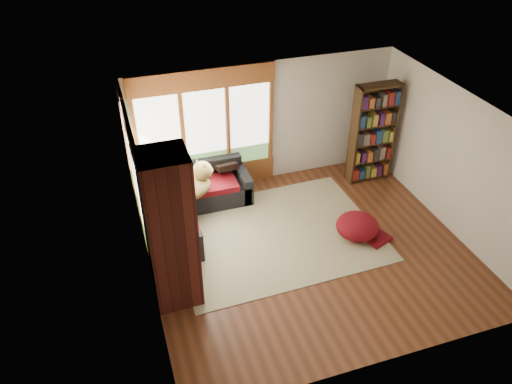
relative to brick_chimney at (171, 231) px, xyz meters
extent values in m
plane|color=#4E2715|center=(2.40, 0.35, -1.30)|extent=(5.50, 5.50, 0.00)
plane|color=white|center=(2.40, 0.35, 1.30)|extent=(5.50, 5.50, 0.00)
cube|color=silver|center=(2.40, 2.85, 0.00)|extent=(5.50, 0.04, 2.60)
cube|color=silver|center=(2.40, -2.15, 0.00)|extent=(5.50, 0.04, 2.60)
cube|color=silver|center=(-0.35, 0.35, 0.00)|extent=(0.04, 5.00, 2.60)
cube|color=silver|center=(5.15, 0.35, 0.00)|extent=(0.04, 5.00, 2.60)
cube|color=brown|center=(1.20, 2.82, 0.05)|extent=(2.82, 0.10, 1.90)
cube|color=white|center=(1.20, 2.82, 0.05)|extent=(2.54, 0.09, 1.62)
cube|color=brown|center=(-0.32, 1.55, 0.05)|extent=(0.10, 2.62, 1.90)
cube|color=white|center=(-0.32, 1.55, 0.05)|extent=(0.09, 2.36, 1.62)
cube|color=gray|center=(-0.29, 2.38, 0.45)|extent=(0.03, 0.72, 0.90)
cube|color=#471914|center=(0.00, 0.00, 0.00)|extent=(0.70, 0.70, 2.60)
cube|color=black|center=(0.75, 2.40, -1.09)|extent=(2.20, 0.90, 0.42)
cube|color=black|center=(0.75, 2.75, -0.69)|extent=(2.20, 0.20, 0.38)
cube|color=black|center=(1.75, 2.40, -1.00)|extent=(0.20, 0.90, 0.60)
cube|color=maroon|center=(0.65, 2.28, -0.82)|extent=(1.90, 0.66, 0.12)
cube|color=black|center=(0.10, 1.75, -1.09)|extent=(0.90, 2.20, 0.42)
cube|color=black|center=(-0.25, 1.75, -0.69)|extent=(0.20, 2.20, 0.38)
cube|color=black|center=(0.10, 0.75, -1.00)|extent=(0.90, 0.20, 0.60)
cube|color=maroon|center=(0.22, 1.40, -0.82)|extent=(0.66, 1.20, 0.12)
cube|color=maroon|center=(0.22, 2.35, -0.82)|extent=(0.66, 0.66, 0.12)
cube|color=beige|center=(1.98, 0.93, -1.29)|extent=(3.78, 2.93, 0.01)
cube|color=#3B2513|center=(4.98, 2.15, -0.23)|extent=(0.04, 0.31, 2.15)
cube|color=#3B2513|center=(4.10, 2.15, -0.23)|extent=(0.04, 0.31, 2.15)
cube|color=#3B2513|center=(4.54, 2.29, -0.23)|extent=(0.92, 0.02, 2.15)
cube|color=#3B2513|center=(4.54, 2.15, -1.24)|extent=(0.84, 0.29, 0.03)
cube|color=#3B2513|center=(4.54, 2.15, -0.83)|extent=(0.84, 0.29, 0.03)
cube|color=#3B2513|center=(4.54, 2.15, -0.42)|extent=(0.84, 0.29, 0.03)
cube|color=#3B2513|center=(4.54, 2.15, -0.01)|extent=(0.84, 0.29, 0.03)
cube|color=#3B2513|center=(4.54, 2.15, 0.40)|extent=(0.84, 0.29, 0.03)
cube|color=#3B2513|center=(4.54, 2.15, 0.81)|extent=(0.84, 0.29, 0.03)
cube|color=#726659|center=(4.54, 2.13, -0.23)|extent=(0.80, 0.23, 1.99)
ellipsoid|color=maroon|center=(3.41, 0.44, -1.07)|extent=(1.01, 1.01, 0.43)
ellipsoid|color=olive|center=(0.63, 1.91, -0.53)|extent=(1.08, 0.94, 0.31)
sphere|color=olive|center=(0.93, 2.06, -0.39)|extent=(0.50, 0.50, 0.37)
cone|color=olive|center=(0.87, 2.03, -0.24)|extent=(0.18, 0.18, 0.16)
ellipsoid|color=#362714|center=(0.32, 1.60, -0.56)|extent=(0.60, 0.86, 0.27)
sphere|color=#362714|center=(0.35, 1.89, -0.43)|extent=(0.36, 0.36, 0.33)
cone|color=#362714|center=(0.35, 1.84, -0.30)|extent=(0.13, 0.13, 0.14)
cube|color=black|center=(1.45, 2.61, -0.55)|extent=(0.45, 0.12, 0.45)
cube|color=black|center=(0.85, 2.61, -0.55)|extent=(0.45, 0.12, 0.45)
cube|color=black|center=(-0.08, 2.15, -0.55)|extent=(0.45, 0.12, 0.45)
cube|color=black|center=(-0.08, 1.05, -0.55)|extent=(0.45, 0.12, 0.45)
cube|color=maroon|center=(0.25, 2.61, -0.55)|extent=(0.42, 0.12, 0.42)
camera|label=1|loc=(-0.58, -5.77, 4.59)|focal=35.00mm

